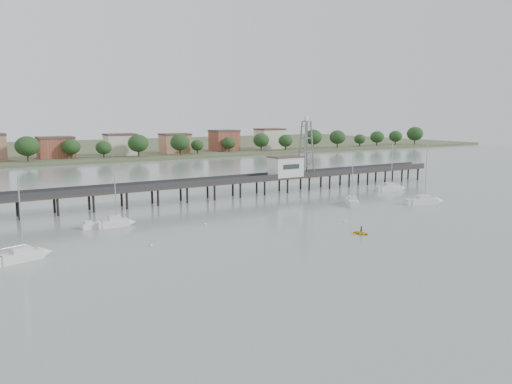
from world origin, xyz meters
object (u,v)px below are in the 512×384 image
at_px(pier, 197,184).
at_px(sailboat_e, 394,188).
at_px(sailboat_d, 428,201).
at_px(sailboat_c, 351,201).
at_px(lattice_tower, 306,148).
at_px(white_tender, 93,226).
at_px(yellow_dinghy, 361,234).
at_px(sailboat_a, 29,255).
at_px(sailboat_b, 119,223).

xyz_separation_m(pier, sailboat_e, (50.73, -13.15, -3.15)).
xyz_separation_m(sailboat_e, sailboat_d, (-8.13, -18.05, -0.01)).
bearing_deg(sailboat_e, sailboat_c, -143.65).
bearing_deg(lattice_tower, pier, -180.00).
height_order(pier, lattice_tower, lattice_tower).
relative_size(white_tender, yellow_dinghy, 1.45).
bearing_deg(sailboat_a, yellow_dinghy, -32.31).
height_order(pier, sailboat_b, sailboat_b).
distance_m(lattice_tower, sailboat_c, 25.12).
bearing_deg(white_tender, sailboat_b, -13.50).
bearing_deg(sailboat_b, sailboat_a, -140.55).
bearing_deg(white_tender, lattice_tower, 12.96).
bearing_deg(yellow_dinghy, sailboat_b, 124.76).
height_order(sailboat_b, yellow_dinghy, sailboat_b).
bearing_deg(sailboat_c, sailboat_a, 129.55).
relative_size(sailboat_a, sailboat_e, 0.94).
xyz_separation_m(sailboat_b, yellow_dinghy, (33.10, -27.27, -0.66)).
distance_m(sailboat_e, sailboat_d, 19.80).
bearing_deg(sailboat_b, yellow_dinghy, -39.77).
bearing_deg(sailboat_a, lattice_tower, 6.17).
distance_m(sailboat_c, yellow_dinghy, 28.46).
height_order(pier, sailboat_c, sailboat_c).
distance_m(sailboat_d, yellow_dinghy, 35.69).
xyz_separation_m(sailboat_b, white_tender, (-4.50, 0.87, -0.18)).
bearing_deg(sailboat_e, lattice_tower, 160.25).
bearing_deg(sailboat_a, sailboat_e, -6.10).
xyz_separation_m(lattice_tower, sailboat_b, (-55.05, -17.36, -10.44)).
distance_m(sailboat_d, white_tender, 72.18).
height_order(lattice_tower, sailboat_c, lattice_tower).
bearing_deg(yellow_dinghy, lattice_tower, 48.06).
bearing_deg(sailboat_d, sailboat_c, 167.03).
height_order(sailboat_b, sailboat_c, sailboat_c).
bearing_deg(pier, yellow_dinghy, -77.93).
distance_m(pier, sailboat_a, 51.20).
bearing_deg(pier, sailboat_d, -36.22).
relative_size(lattice_tower, sailboat_b, 1.46).
bearing_deg(pier, sailboat_b, -143.61).
relative_size(pier, sailboat_c, 12.15).
relative_size(sailboat_b, white_tender, 2.65).
distance_m(lattice_tower, yellow_dinghy, 50.97).
distance_m(lattice_tower, sailboat_a, 79.10).
distance_m(sailboat_b, sailboat_c, 51.18).
bearing_deg(sailboat_a, sailboat_d, -17.30).
xyz_separation_m(sailboat_e, yellow_dinghy, (-41.19, -31.49, -0.64)).
bearing_deg(pier, sailboat_e, -14.53).
height_order(sailboat_e, yellow_dinghy, sailboat_e).
bearing_deg(yellow_dinghy, pier, 86.32).
xyz_separation_m(sailboat_e, sailboat_b, (-74.29, -4.22, 0.01)).
xyz_separation_m(sailboat_c, yellow_dinghy, (-17.83, -22.17, -0.65)).
bearing_deg(sailboat_c, lattice_tower, 21.68).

